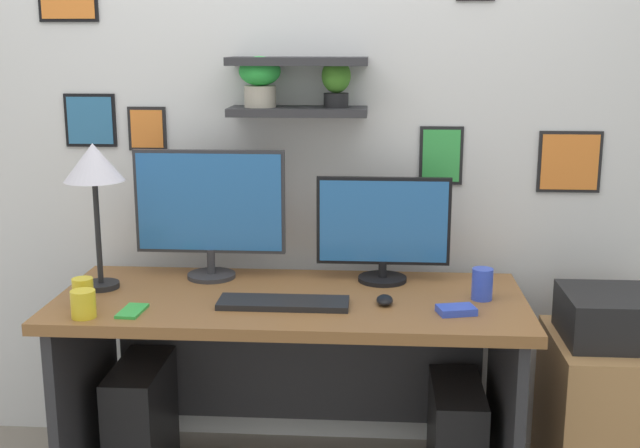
{
  "coord_description": "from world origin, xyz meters",
  "views": [
    {
      "loc": [
        0.29,
        -2.66,
        1.62
      ],
      "look_at": [
        0.1,
        0.05,
        1.0
      ],
      "focal_mm": 45.05,
      "sensor_mm": 36.0,
      "label": 1
    }
  ],
  "objects_px": {
    "desk_lamp": "(94,171)",
    "computer_tower_left": "(142,422)",
    "desk": "(293,347)",
    "monitor_right": "(383,228)",
    "computer_mouse": "(385,300)",
    "scissors_tray": "(456,310)",
    "coffee_mug": "(83,304)",
    "water_cup": "(482,284)",
    "computer_tower_right": "(456,439)",
    "printer": "(618,317)",
    "pen_cup": "(83,293)",
    "monitor_left": "(210,208)",
    "drawer_cabinet": "(609,416)",
    "keyboard": "(283,303)",
    "cell_phone": "(132,311)"
  },
  "relations": [
    {
      "from": "desk_lamp",
      "to": "computer_tower_left",
      "type": "distance_m",
      "value": 0.96
    },
    {
      "from": "desk",
      "to": "monitor_right",
      "type": "height_order",
      "value": "monitor_right"
    },
    {
      "from": "computer_tower_left",
      "to": "computer_mouse",
      "type": "bearing_deg",
      "value": -7.67
    },
    {
      "from": "scissors_tray",
      "to": "computer_tower_left",
      "type": "height_order",
      "value": "scissors_tray"
    },
    {
      "from": "computer_mouse",
      "to": "coffee_mug",
      "type": "relative_size",
      "value": 1.0
    },
    {
      "from": "computer_mouse",
      "to": "scissors_tray",
      "type": "bearing_deg",
      "value": -18.77
    },
    {
      "from": "water_cup",
      "to": "desk_lamp",
      "type": "bearing_deg",
      "value": 178.35
    },
    {
      "from": "computer_tower_right",
      "to": "printer",
      "type": "bearing_deg",
      "value": 4.78
    },
    {
      "from": "monitor_right",
      "to": "pen_cup",
      "type": "bearing_deg",
      "value": -159.3
    },
    {
      "from": "computer_mouse",
      "to": "computer_tower_left",
      "type": "relative_size",
      "value": 0.2
    },
    {
      "from": "monitor_left",
      "to": "computer_tower_left",
      "type": "distance_m",
      "value": 0.84
    },
    {
      "from": "desk_lamp",
      "to": "drawer_cabinet",
      "type": "bearing_deg",
      "value": 0.96
    },
    {
      "from": "pen_cup",
      "to": "drawer_cabinet",
      "type": "xyz_separation_m",
      "value": [
        1.83,
        0.25,
        -0.51
      ]
    },
    {
      "from": "monitor_left",
      "to": "keyboard",
      "type": "distance_m",
      "value": 0.51
    },
    {
      "from": "pen_cup",
      "to": "desk",
      "type": "bearing_deg",
      "value": 17.63
    },
    {
      "from": "computer_tower_right",
      "to": "scissors_tray",
      "type": "bearing_deg",
      "value": -101.37
    },
    {
      "from": "monitor_right",
      "to": "desk_lamp",
      "type": "bearing_deg",
      "value": -170.82
    },
    {
      "from": "computer_tower_right",
      "to": "monitor_left",
      "type": "bearing_deg",
      "value": 168.94
    },
    {
      "from": "monitor_right",
      "to": "computer_mouse",
      "type": "bearing_deg",
      "value": -88.81
    },
    {
      "from": "monitor_right",
      "to": "computer_mouse",
      "type": "height_order",
      "value": "monitor_right"
    },
    {
      "from": "monitor_left",
      "to": "pen_cup",
      "type": "xyz_separation_m",
      "value": [
        -0.36,
        -0.38,
        -0.21
      ]
    },
    {
      "from": "monitor_left",
      "to": "computer_tower_left",
      "type": "bearing_deg",
      "value": -147.7
    },
    {
      "from": "desk_lamp",
      "to": "water_cup",
      "type": "relative_size",
      "value": 4.77
    },
    {
      "from": "water_cup",
      "to": "monitor_left",
      "type": "bearing_deg",
      "value": 168.32
    },
    {
      "from": "computer_mouse",
      "to": "pen_cup",
      "type": "relative_size",
      "value": 0.9
    },
    {
      "from": "monitor_right",
      "to": "scissors_tray",
      "type": "bearing_deg",
      "value": -56.38
    },
    {
      "from": "cell_phone",
      "to": "coffee_mug",
      "type": "distance_m",
      "value": 0.16
    },
    {
      "from": "desk_lamp",
      "to": "cell_phone",
      "type": "xyz_separation_m",
      "value": [
        0.19,
        -0.26,
        -0.42
      ]
    },
    {
      "from": "desk",
      "to": "computer_tower_left",
      "type": "bearing_deg",
      "value": 179.62
    },
    {
      "from": "desk",
      "to": "pen_cup",
      "type": "distance_m",
      "value": 0.76
    },
    {
      "from": "computer_mouse",
      "to": "pen_cup",
      "type": "distance_m",
      "value": 1.01
    },
    {
      "from": "desk_lamp",
      "to": "computer_tower_right",
      "type": "xyz_separation_m",
      "value": [
        1.29,
        -0.02,
        -0.97
      ]
    },
    {
      "from": "desk_lamp",
      "to": "computer_tower_left",
      "type": "bearing_deg",
      "value": 2.56
    },
    {
      "from": "desk",
      "to": "monitor_left",
      "type": "xyz_separation_m",
      "value": [
        -0.32,
        0.16,
        0.47
      ]
    },
    {
      "from": "keyboard",
      "to": "computer_mouse",
      "type": "distance_m",
      "value": 0.34
    },
    {
      "from": "computer_mouse",
      "to": "coffee_mug",
      "type": "bearing_deg",
      "value": -168.4
    },
    {
      "from": "desk_lamp",
      "to": "printer",
      "type": "xyz_separation_m",
      "value": [
        1.84,
        0.03,
        -0.51
      ]
    },
    {
      "from": "computer_mouse",
      "to": "computer_tower_left",
      "type": "height_order",
      "value": "computer_mouse"
    },
    {
      "from": "monitor_left",
      "to": "computer_tower_right",
      "type": "distance_m",
      "value": 1.24
    },
    {
      "from": "monitor_right",
      "to": "cell_phone",
      "type": "height_order",
      "value": "monitor_right"
    },
    {
      "from": "coffee_mug",
      "to": "pen_cup",
      "type": "relative_size",
      "value": 0.9
    },
    {
      "from": "desk",
      "to": "computer_mouse",
      "type": "relative_size",
      "value": 18.14
    },
    {
      "from": "computer_mouse",
      "to": "scissors_tray",
      "type": "distance_m",
      "value": 0.25
    },
    {
      "from": "computer_mouse",
      "to": "water_cup",
      "type": "relative_size",
      "value": 0.82
    },
    {
      "from": "monitor_right",
      "to": "scissors_tray",
      "type": "height_order",
      "value": "monitor_right"
    },
    {
      "from": "computer_mouse",
      "to": "drawer_cabinet",
      "type": "distance_m",
      "value": 0.96
    },
    {
      "from": "printer",
      "to": "computer_tower_left",
      "type": "height_order",
      "value": "printer"
    },
    {
      "from": "monitor_left",
      "to": "desk_lamp",
      "type": "relative_size",
      "value": 1.07
    },
    {
      "from": "desk_lamp",
      "to": "water_cup",
      "type": "height_order",
      "value": "desk_lamp"
    },
    {
      "from": "desk_lamp",
      "to": "coffee_mug",
      "type": "height_order",
      "value": "desk_lamp"
    }
  ]
}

